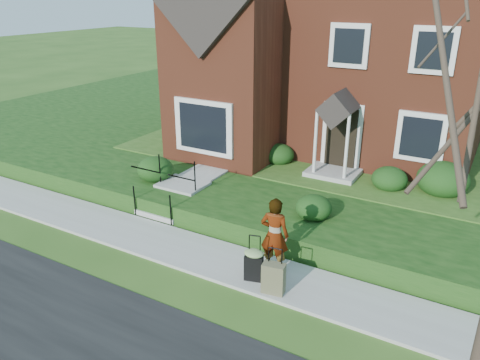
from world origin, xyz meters
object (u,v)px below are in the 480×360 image
Objects in this scene: front_steps at (174,195)px; suitcase_black at (254,263)px; woman at (275,235)px; suitcase_olive at (274,278)px.

front_steps is 4.46m from suitcase_black.
woman is at bearing 53.88° from suitcase_black.
front_steps is 1.85× the size of suitcase_black.
suitcase_olive is at bearing -35.62° from suitcase_black.
woman is 1.74× the size of suitcase_olive.
front_steps reaches higher than suitcase_black.
woman reaches higher than suitcase_olive.
woman is 1.05m from suitcase_olive.
front_steps is 1.93× the size of suitcase_olive.
suitcase_black is (3.89, -2.18, 0.03)m from front_steps.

